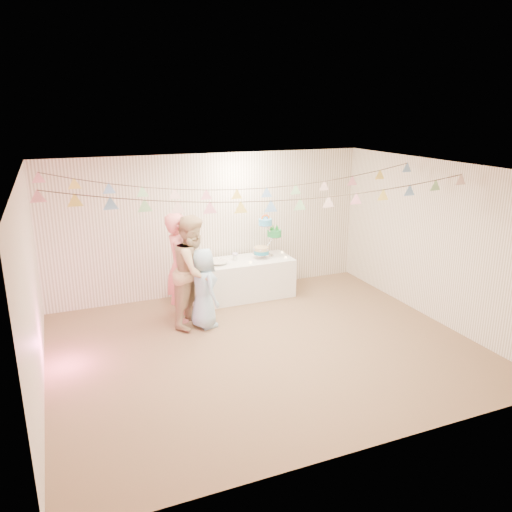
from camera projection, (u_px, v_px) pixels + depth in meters
name	position (u px, v px, depth m)	size (l,w,h in m)	color
floor	(264.00, 347.00, 7.34)	(6.00, 6.00, 0.00)	brown
ceiling	(265.00, 169.00, 6.59)	(6.00, 6.00, 0.00)	white
back_wall	(211.00, 225.00, 9.18)	(6.00, 6.00, 0.00)	white
front_wall	(368.00, 335.00, 4.75)	(6.00, 6.00, 0.00)	white
left_wall	(31.00, 291.00, 5.88)	(5.00, 5.00, 0.00)	white
right_wall	(435.00, 241.00, 8.05)	(5.00, 5.00, 0.00)	white
table	(241.00, 279.00, 9.16)	(1.89, 0.76, 0.71)	white
cake_stand	(268.00, 235.00, 9.18)	(0.67, 0.39, 0.75)	silver
cake_bottom	(261.00, 252.00, 9.16)	(0.31, 0.31, 0.15)	teal
cake_middle	(274.00, 234.00, 9.33)	(0.27, 0.27, 0.22)	green
cake_top_tier	(265.00, 222.00, 9.06)	(0.25, 0.25, 0.19)	#43A0D3
platter	(218.00, 261.00, 8.83)	(0.35, 0.35, 0.02)	white
posy	(235.00, 254.00, 9.03)	(0.13, 0.13, 0.14)	white
person_adult_a	(180.00, 267.00, 8.07)	(0.66, 0.43, 1.80)	#E97A7B
person_adult_b	(194.00, 271.00, 7.89)	(0.87, 0.68, 1.80)	tan
person_child	(204.00, 288.00, 7.85)	(0.63, 0.41, 1.29)	#9CBFDD
bunting_back	(237.00, 177.00, 7.64)	(5.60, 1.10, 0.40)	pink
bunting_front	(271.00, 192.00, 6.49)	(5.60, 0.90, 0.36)	#72A5E5
tealight_0	(201.00, 267.00, 8.63)	(0.04, 0.04, 0.03)	#FFD88C
tealight_1	(219.00, 259.00, 9.08)	(0.04, 0.04, 0.03)	#FFD88C
tealight_2	(250.00, 262.00, 8.89)	(0.04, 0.04, 0.03)	#FFD88C
tealight_3	(254.00, 254.00, 9.37)	(0.04, 0.04, 0.03)	#FFD88C
tealight_4	(286.00, 257.00, 9.19)	(0.04, 0.04, 0.03)	#FFD88C
tealight_5	(282.00, 252.00, 9.51)	(0.04, 0.04, 0.03)	#FFD88C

